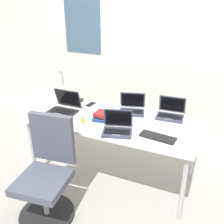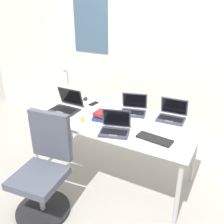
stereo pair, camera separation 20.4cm
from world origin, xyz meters
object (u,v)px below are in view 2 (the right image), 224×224
Objects in this scene: desk_lamp at (66,83)px; laptop_front_left at (133,109)px; book_stack at (103,116)px; cell_phone at (94,104)px; external_keyboard at (155,139)px; laptop_near_lamp at (115,128)px; office_chair at (44,174)px; pill_bottle at (82,119)px; coffee_mug at (109,103)px; laptop_near_mouse at (172,115)px; laptop_center at (66,106)px; computer_mouse at (85,99)px.

laptop_front_left is at bearing -1.58° from desk_lamp.
desk_lamp is 0.82m from book_stack.
cell_phone is 0.45m from book_stack.
external_keyboard is (0.41, -0.45, -0.03)m from laptop_front_left.
office_chair is at bearing -135.21° from laptop_near_lamp.
pill_bottle is 0.49m from coffee_mug.
desk_lamp is 1.24m from office_chair.
pill_bottle is at bearing 78.89° from office_chair.
laptop_near_lamp is at bearing -35.18° from cell_phone.
cell_phone is at bearing 138.06° from laptop_near_lamp.
desk_lamp is at bearing 178.42° from laptop_front_left.
laptop_near_mouse is 0.74m from coffee_mug.
laptop_near_mouse is (1.13, 0.34, -0.00)m from laptop_center.
laptop_front_left is 1.47× the size of book_stack.
laptop_near_lamp is at bearing -55.75° from coffee_mug.
cell_phone is (-0.93, 0.45, -0.01)m from external_keyboard.
desk_lamp is 0.95m from laptop_front_left.
book_stack reaches higher than computer_mouse.
laptop_near_mouse reaches higher than cell_phone.
laptop_center reaches higher than cell_phone.
desk_lamp is at bearing 167.27° from external_keyboard.
office_chair is (0.05, -0.99, -0.35)m from cell_phone.
laptop_center is (-0.71, -0.29, 0.00)m from laptop_front_left.
office_chair is at bearing -98.48° from computer_mouse.
office_chair reaches higher than pill_bottle.
laptop_near_mouse is (0.42, 0.04, 0.00)m from laptop_front_left.
coffee_mug is (0.36, -0.04, 0.03)m from computer_mouse.
book_stack is (0.48, -0.38, 0.03)m from computer_mouse.
office_chair is (0.21, -1.05, -0.36)m from computer_mouse.
office_chair is (-0.15, -1.00, -0.39)m from coffee_mug.
laptop_center reaches higher than computer_mouse.
laptop_center is at bearing 178.88° from external_keyboard.
desk_lamp is at bearing -176.63° from cell_phone.
external_keyboard is at bearing -47.62° from laptop_front_left.
laptop_center reaches higher than office_chair.
laptop_front_left is 0.32m from coffee_mug.
book_stack reaches higher than external_keyboard.
book_stack is at bearing -58.31° from computer_mouse.
laptop_front_left is 0.77m from laptop_center.
desk_lamp is 1.20× the size of laptop_front_left.
external_keyboard is 0.63m from book_stack.
desk_lamp reaches higher than computer_mouse.
cell_phone is at bearing -177.36° from laptop_near_mouse.
coffee_mug reaches higher than pill_bottle.
pill_bottle is 0.65m from office_chair.
cell_phone is (0.18, 0.30, -0.04)m from laptop_center.
pill_bottle is at bearing 176.30° from laptop_near_lamp.
desk_lamp reaches higher than external_keyboard.
laptop_near_lamp is 0.40m from pill_bottle.
laptop_near_mouse is at bearing 95.07° from external_keyboard.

